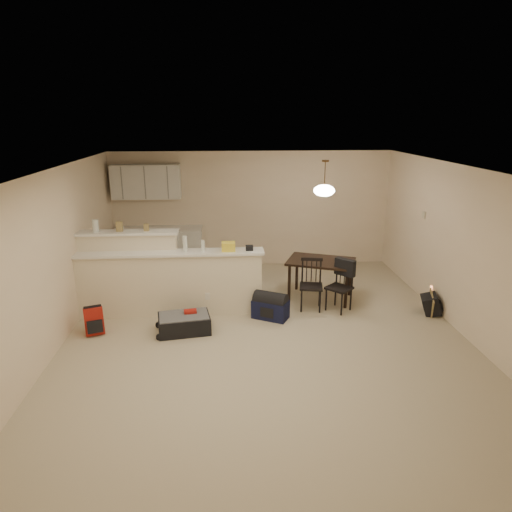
{
  "coord_description": "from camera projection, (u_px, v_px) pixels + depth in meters",
  "views": [
    {
      "loc": [
        -0.58,
        -6.27,
        3.2
      ],
      "look_at": [
        -0.1,
        0.7,
        1.05
      ],
      "focal_mm": 32.0,
      "sensor_mm": 36.0,
      "label": 1
    }
  ],
  "objects": [
    {
      "name": "navy_duffel",
      "position": [
        270.0,
        309.0,
        7.5
      ],
      "size": [
        0.65,
        0.54,
        0.31
      ],
      "primitive_type": "cube",
      "rotation": [
        0.0,
        0.0,
        -0.49
      ],
      "color": "#101535",
      "rests_on": "ground"
    },
    {
      "name": "bottle_b",
      "position": [
        203.0,
        246.0,
        7.41
      ],
      "size": [
        0.06,
        0.06,
        0.18
      ],
      "primitive_type": "cylinder",
      "color": "silver",
      "rests_on": "breakfast_bar"
    },
    {
      "name": "dining_table",
      "position": [
        321.0,
        265.0,
        8.19
      ],
      "size": [
        1.36,
        1.14,
        0.73
      ],
      "rotation": [
        0.0,
        0.0,
        -0.37
      ],
      "color": "black",
      "rests_on": "ground"
    },
    {
      "name": "bag_lump",
      "position": [
        228.0,
        247.0,
        7.44
      ],
      "size": [
        0.22,
        0.18,
        0.14
      ],
      "primitive_type": "cube",
      "color": "#947F4C",
      "rests_on": "breakfast_bar"
    },
    {
      "name": "cardboard_sheet",
      "position": [
        431.0,
        304.0,
        7.68
      ],
      "size": [
        0.15,
        0.45,
        0.35
      ],
      "primitive_type": "cube",
      "rotation": [
        0.0,
        0.0,
        1.29
      ],
      "color": "#947F4C",
      "rests_on": "ground"
    },
    {
      "name": "small_box",
      "position": [
        146.0,
        227.0,
        7.48
      ],
      "size": [
        0.08,
        0.06,
        0.12
      ],
      "primitive_type": "cube",
      "color": "#947F4C",
      "rests_on": "breakfast_bar"
    },
    {
      "name": "room",
      "position": [
        266.0,
        257.0,
        6.59
      ],
      "size": [
        7.0,
        7.02,
        2.5
      ],
      "color": "#BEAF92",
      "rests_on": "ground"
    },
    {
      "name": "pendant_lamp",
      "position": [
        324.0,
        190.0,
        7.79
      ],
      "size": [
        0.36,
        0.36,
        0.62
      ],
      "color": "brown",
      "rests_on": "room"
    },
    {
      "name": "thermostat",
      "position": [
        424.0,
        215.0,
        8.19
      ],
      "size": [
        0.02,
        0.12,
        0.12
      ],
      "primitive_type": "cube",
      "color": "beige",
      "rests_on": "room"
    },
    {
      "name": "upper_cabinets",
      "position": [
        146.0,
        182.0,
        9.42
      ],
      "size": [
        1.4,
        0.34,
        0.7
      ],
      "primitive_type": "cube",
      "color": "white",
      "rests_on": "room"
    },
    {
      "name": "black_daypack",
      "position": [
        431.0,
        305.0,
        7.68
      ],
      "size": [
        0.35,
        0.42,
        0.32
      ],
      "primitive_type": "cube",
      "rotation": [
        0.0,
        0.0,
        1.27
      ],
      "color": "black",
      "rests_on": "ground"
    },
    {
      "name": "bottle_a",
      "position": [
        185.0,
        244.0,
        7.38
      ],
      "size": [
        0.07,
        0.07,
        0.26
      ],
      "primitive_type": "cylinder",
      "color": "silver",
      "rests_on": "breakfast_bar"
    },
    {
      "name": "breakfast_bar",
      "position": [
        156.0,
        278.0,
        7.6
      ],
      "size": [
        3.08,
        0.58,
        1.39
      ],
      "color": "beige",
      "rests_on": "ground"
    },
    {
      "name": "kitchen_counter",
      "position": [
        159.0,
        250.0,
        9.74
      ],
      "size": [
        1.8,
        0.6,
        0.9
      ],
      "primitive_type": "cube",
      "color": "white",
      "rests_on": "ground"
    },
    {
      "name": "pouch",
      "position": [
        249.0,
        248.0,
        7.47
      ],
      "size": [
        0.12,
        0.1,
        0.08
      ],
      "primitive_type": "cube",
      "color": "#947F4C",
      "rests_on": "breakfast_bar"
    },
    {
      "name": "dining_chair_far",
      "position": [
        339.0,
        287.0,
        7.72
      ],
      "size": [
        0.52,
        0.52,
        0.87
      ],
      "primitive_type": null,
      "rotation": [
        0.0,
        0.0,
        -0.8
      ],
      "color": "black",
      "rests_on": "ground"
    },
    {
      "name": "dining_chair_near",
      "position": [
        311.0,
        285.0,
        7.77
      ],
      "size": [
        0.44,
        0.43,
        0.88
      ],
      "primitive_type": null,
      "rotation": [
        0.0,
        0.0,
        -0.17
      ],
      "color": "black",
      "rests_on": "ground"
    },
    {
      "name": "cereal_box",
      "position": [
        119.0,
        227.0,
        7.44
      ],
      "size": [
        0.1,
        0.07,
        0.16
      ],
      "primitive_type": "cube",
      "color": "#947F4C",
      "rests_on": "breakfast_bar"
    },
    {
      "name": "jar",
      "position": [
        95.0,
        226.0,
        7.41
      ],
      "size": [
        0.1,
        0.1,
        0.2
      ],
      "primitive_type": "cylinder",
      "color": "silver",
      "rests_on": "breakfast_bar"
    },
    {
      "name": "suitcase",
      "position": [
        184.0,
        324.0,
        7.04
      ],
      "size": [
        0.85,
        0.62,
        0.26
      ],
      "primitive_type": "cube",
      "rotation": [
        0.0,
        0.0,
        0.16
      ],
      "color": "black",
      "rests_on": "ground"
    },
    {
      "name": "red_backpack",
      "position": [
        94.0,
        321.0,
        6.95
      ],
      "size": [
        0.32,
        0.25,
        0.41
      ],
      "primitive_type": "cube",
      "rotation": [
        0.0,
        0.0,
        0.34
      ],
      "color": "#AD1C13",
      "rests_on": "ground"
    }
  ]
}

